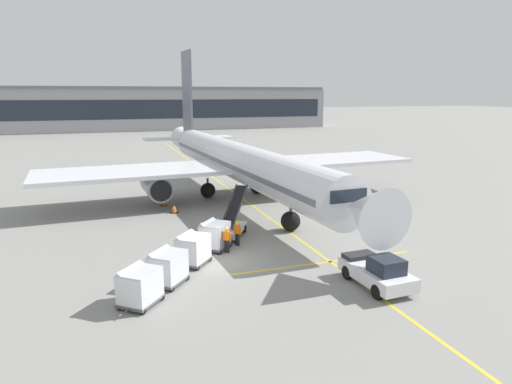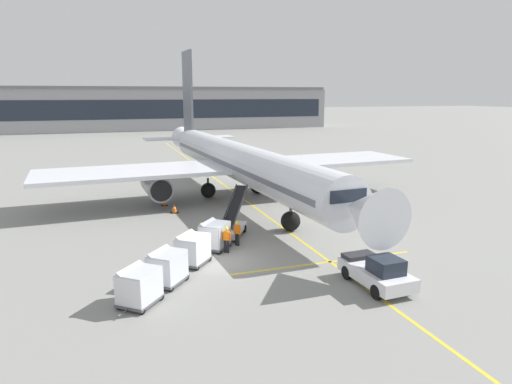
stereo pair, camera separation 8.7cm
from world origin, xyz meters
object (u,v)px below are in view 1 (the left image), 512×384
baggage_cart_lead (214,235)px  baggage_cart_fourth (139,285)px  parked_airplane (236,161)px  baggage_cart_third (167,267)px  ground_crew_by_carts (201,233)px  baggage_cart_second (192,248)px  belt_loader (231,223)px  safety_cone_engine_keepout (174,209)px  ground_crew_marshaller (237,231)px  pushback_tug (378,272)px  safety_cone_wingtip (164,202)px  ground_crew_by_loader (227,238)px

baggage_cart_lead → baggage_cart_fourth: bearing=-128.7°
parked_airplane → baggage_cart_third: size_ratio=17.89×
parked_airplane → baggage_cart_third: (-9.52, -19.05, -2.65)m
ground_crew_by_carts → baggage_cart_second: bearing=-112.6°
belt_loader → safety_cone_engine_keepout: size_ratio=6.96×
ground_crew_marshaller → safety_cone_engine_keepout: ground_crew_marshaller is taller
belt_loader → pushback_tug: (4.93, -11.19, -0.07)m
safety_cone_wingtip → safety_cone_engine_keepout: bearing=-80.3°
pushback_tug → ground_crew_by_carts: bearing=129.5°
parked_airplane → ground_crew_marshaller: 14.99m
baggage_cart_third → ground_crew_by_loader: baggage_cart_third is taller
parked_airplane → ground_crew_by_carts: 15.50m
baggage_cart_second → safety_cone_engine_keepout: size_ratio=3.56×
pushback_tug → safety_cone_wingtip: size_ratio=7.11×
baggage_cart_third → pushback_tug: size_ratio=0.58×
baggage_cart_lead → safety_cone_wingtip: bearing=96.6°
baggage_cart_fourth → safety_cone_wingtip: 20.39m
baggage_cart_lead → parked_airplane: bearing=68.2°
ground_crew_marshaller → belt_loader: bearing=84.3°
parked_airplane → safety_cone_wingtip: bearing=-171.4°
baggage_cart_lead → ground_crew_by_carts: (-0.74, 0.53, -0.00)m
baggage_cart_second → ground_crew_by_carts: size_ratio=1.50×
baggage_cart_lead → pushback_tug: 11.00m
belt_loader → baggage_cart_lead: (-1.88, -2.55, 0.11)m
baggage_cart_second → ground_crew_by_loader: size_ratio=1.50×
ground_crew_by_carts → ground_crew_marshaller: same height
baggage_cart_lead → baggage_cart_third: 6.02m
ground_crew_by_loader → baggage_cart_third: bearing=-139.3°
baggage_cart_fourth → safety_cone_wingtip: bearing=79.1°
ground_crew_marshaller → safety_cone_engine_keepout: size_ratio=2.38×
parked_airplane → ground_crew_by_carts: bearing=-115.2°
parked_airplane → safety_cone_wingtip: parked_airplane is taller
baggage_cart_lead → baggage_cart_second: size_ratio=1.00×
parked_airplane → baggage_cart_fourth: (-11.16, -21.11, -2.65)m
belt_loader → pushback_tug: belt_loader is taller
parked_airplane → ground_crew_by_carts: parked_airplane is taller
ground_crew_marshaller → baggage_cart_lead: bearing=-173.5°
baggage_cart_fourth → safety_cone_wingtip: size_ratio=4.13×
baggage_cart_lead → pushback_tug: bearing=-51.8°
belt_loader → ground_crew_by_loader: belt_loader is taller
baggage_cart_fourth → safety_cone_engine_keepout: 17.68m
baggage_cart_lead → safety_cone_engine_keepout: baggage_cart_lead is taller
ground_crew_marshaller → safety_cone_wingtip: 13.46m
ground_crew_by_carts → safety_cone_engine_keepout: bearing=91.8°
baggage_cart_third → ground_crew_by_carts: size_ratio=1.50×
baggage_cart_second → ground_crew_marshaller: size_ratio=1.50×
parked_airplane → baggage_cart_third: 21.46m
baggage_cart_third → ground_crew_by_carts: baggage_cart_third is taller
belt_loader → ground_crew_by_loader: size_ratio=2.93×
belt_loader → baggage_cart_fourth: 11.82m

